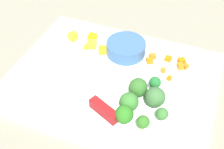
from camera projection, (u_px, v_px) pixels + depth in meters
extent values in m
plane|color=gray|center=(112.00, 81.00, 0.65)|extent=(4.00, 4.00, 0.00)
cube|color=white|center=(112.00, 79.00, 0.64)|extent=(0.46, 0.36, 0.01)
cylinder|color=#386092|center=(127.00, 48.00, 0.69)|extent=(0.10, 0.10, 0.03)
cube|color=silver|center=(49.00, 68.00, 0.66)|extent=(0.15, 0.08, 0.00)
cube|color=maroon|center=(104.00, 110.00, 0.56)|extent=(0.07, 0.04, 0.02)
cube|color=orange|center=(163.00, 70.00, 0.65)|extent=(0.01, 0.01, 0.01)
cube|color=orange|center=(186.00, 66.00, 0.66)|extent=(0.02, 0.02, 0.01)
cube|color=orange|center=(168.00, 59.00, 0.68)|extent=(0.02, 0.02, 0.01)
cube|color=orange|center=(169.00, 78.00, 0.63)|extent=(0.01, 0.01, 0.01)
cube|color=orange|center=(180.00, 66.00, 0.65)|extent=(0.02, 0.02, 0.01)
cube|color=orange|center=(181.00, 61.00, 0.67)|extent=(0.02, 0.02, 0.02)
cube|color=orange|center=(153.00, 56.00, 0.68)|extent=(0.02, 0.02, 0.01)
cube|color=orange|center=(150.00, 61.00, 0.67)|extent=(0.02, 0.02, 0.01)
cube|color=yellow|center=(102.00, 50.00, 0.70)|extent=(0.03, 0.03, 0.02)
cube|color=yellow|center=(86.00, 47.00, 0.71)|extent=(0.01, 0.01, 0.01)
cube|color=yellow|center=(73.00, 36.00, 0.73)|extent=(0.03, 0.03, 0.02)
cube|color=yellow|center=(92.00, 44.00, 0.71)|extent=(0.03, 0.03, 0.02)
cube|color=yellow|center=(92.00, 37.00, 0.73)|extent=(0.02, 0.02, 0.02)
cylinder|color=#95B65A|center=(143.00, 126.00, 0.54)|extent=(0.01, 0.01, 0.01)
sphere|color=#2F6921|center=(143.00, 122.00, 0.53)|extent=(0.03, 0.03, 0.03)
cylinder|color=#86AD5A|center=(154.00, 102.00, 0.58)|extent=(0.01, 0.01, 0.01)
sphere|color=#386635|center=(155.00, 97.00, 0.57)|extent=(0.04, 0.04, 0.04)
cylinder|color=#87B965|center=(154.00, 87.00, 0.61)|extent=(0.01, 0.01, 0.02)
sphere|color=#21692D|center=(155.00, 82.00, 0.60)|extent=(0.03, 0.03, 0.03)
cylinder|color=#83C359|center=(138.00, 93.00, 0.60)|extent=(0.01, 0.01, 0.01)
sphere|color=#2F6426|center=(138.00, 87.00, 0.59)|extent=(0.04, 0.04, 0.04)
cylinder|color=#7FC060|center=(124.00, 119.00, 0.55)|extent=(0.01, 0.01, 0.01)
sphere|color=#286E1D|center=(124.00, 114.00, 0.54)|extent=(0.04, 0.04, 0.04)
cylinder|color=#80B464|center=(161.00, 117.00, 0.55)|extent=(0.01, 0.01, 0.01)
sphere|color=#346C2F|center=(162.00, 114.00, 0.54)|extent=(0.02, 0.02, 0.02)
cylinder|color=#91BC5D|center=(129.00, 107.00, 0.57)|extent=(0.01, 0.01, 0.01)
sphere|color=#35722D|center=(129.00, 102.00, 0.56)|extent=(0.04, 0.04, 0.04)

